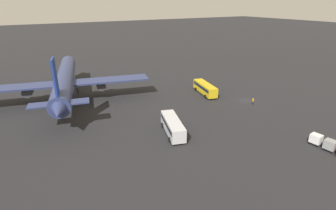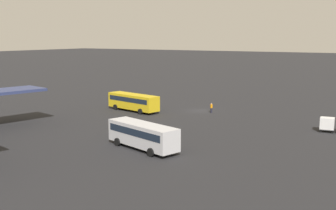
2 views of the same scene
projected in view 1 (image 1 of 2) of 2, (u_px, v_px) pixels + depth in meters
name	position (u px, v px, depth m)	size (l,w,h in m)	color
ground_plane	(246.00, 101.00, 71.22)	(600.00, 600.00, 0.00)	#232326
airplane	(65.00, 80.00, 69.21)	(50.03, 43.75, 15.20)	navy
shuttle_bus_near	(205.00, 88.00, 75.67)	(11.30, 5.04, 3.08)	gold
shuttle_bus_far	(173.00, 125.00, 52.96)	(10.73, 5.63, 3.10)	silver
worker_person	(253.00, 101.00, 68.32)	(0.38, 0.38, 1.74)	#1E1E2D
cargo_cart_grey	(330.00, 145.00, 47.10)	(2.19, 1.92, 2.06)	#38383D
cargo_cart_white	(316.00, 139.00, 49.13)	(2.19, 1.92, 2.06)	#38383D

